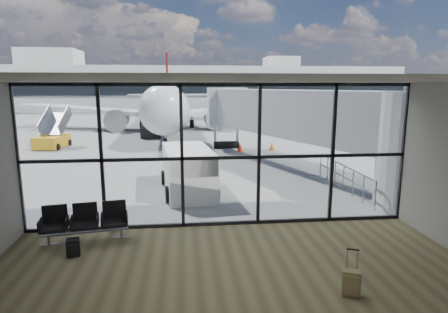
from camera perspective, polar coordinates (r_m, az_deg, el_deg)
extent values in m
plane|color=slate|center=(51.55, -4.94, 5.72)|extent=(220.00, 220.00, 0.00)
cube|color=brown|center=(8.63, 2.35, -19.87)|extent=(12.00, 8.00, 0.01)
cube|color=silver|center=(7.43, 2.62, 11.52)|extent=(12.00, 8.00, 0.02)
cube|color=#ACACA7|center=(4.13, 11.42, -20.73)|extent=(12.00, 0.02, 4.50)
cube|color=white|center=(11.60, -0.49, 0.04)|extent=(12.00, 0.04, 4.50)
cube|color=black|center=(12.20, -0.47, -10.13)|extent=(12.00, 0.12, 0.10)
cube|color=black|center=(11.61, -0.49, -0.21)|extent=(12.00, 0.12, 0.10)
cube|color=black|center=(11.40, -0.51, 10.92)|extent=(12.00, 0.12, 0.10)
cube|color=black|center=(12.53, -28.95, -0.51)|extent=(0.10, 0.12, 4.50)
cube|color=black|center=(11.81, -18.15, -0.31)|extent=(0.10, 0.12, 4.50)
cube|color=black|center=(11.55, -6.43, -0.08)|extent=(0.10, 0.12, 4.50)
cube|color=black|center=(11.78, 5.33, 0.15)|extent=(0.10, 0.12, 4.50)
cube|color=black|center=(12.48, 16.19, 0.36)|extent=(0.10, 0.12, 4.50)
cube|color=black|center=(13.57, 25.61, 0.54)|extent=(0.10, 0.12, 4.50)
cylinder|color=#A0A3A6|center=(15.07, 27.47, 0.71)|extent=(2.80, 2.80, 4.20)
cube|color=#A0A3A6|center=(20.21, 10.21, 6.54)|extent=(7.45, 14.81, 2.40)
cube|color=#A0A3A6|center=(26.56, 0.37, 7.65)|extent=(2.60, 2.20, 2.60)
cylinder|color=gray|center=(26.67, -1.34, 3.13)|extent=(0.20, 0.20, 1.80)
cylinder|color=gray|center=(26.85, 2.07, 3.18)|extent=(0.20, 0.20, 1.80)
cylinder|color=black|center=(26.84, 0.36, 1.78)|extent=(1.80, 0.56, 0.56)
cylinder|color=gray|center=(14.41, 22.05, -5.60)|extent=(0.06, 0.06, 1.10)
cylinder|color=gray|center=(15.17, 20.45, -4.69)|extent=(0.06, 0.06, 1.10)
cylinder|color=gray|center=(15.95, 19.02, -3.86)|extent=(0.06, 0.06, 1.10)
cylinder|color=gray|center=(16.75, 17.72, -3.11)|extent=(0.06, 0.06, 1.10)
cylinder|color=gray|center=(17.55, 16.55, -2.43)|extent=(0.06, 0.06, 1.10)
cylinder|color=gray|center=(18.36, 15.47, -1.81)|extent=(0.06, 0.06, 1.10)
cylinder|color=gray|center=(19.18, 14.49, -1.24)|extent=(0.06, 0.06, 1.10)
cylinder|color=gray|center=(16.63, 17.83, -1.34)|extent=(0.06, 5.40, 0.06)
cylinder|color=gray|center=(16.74, 17.73, -2.95)|extent=(0.06, 5.40, 0.06)
cube|color=#BBBBB6|center=(73.36, -5.40, 10.29)|extent=(80.00, 12.00, 8.00)
cube|color=black|center=(67.26, -5.32, 10.27)|extent=(80.00, 0.20, 2.40)
cube|color=#BBBBB6|center=(77.30, -24.89, 13.48)|extent=(10.00, 8.00, 3.00)
cube|color=#BBBBB6|center=(75.94, 8.67, 14.01)|extent=(6.00, 6.00, 2.00)
cylinder|color=#382619|center=(91.59, -30.90, 7.36)|extent=(0.50, 0.50, 3.06)
cylinder|color=#382619|center=(89.27, -27.38, 7.75)|extent=(0.50, 0.50, 3.42)
sphere|color=black|center=(89.24, -27.61, 10.42)|extent=(6.27, 6.27, 6.27)
cylinder|color=#382619|center=(87.32, -23.65, 7.77)|extent=(0.50, 0.50, 2.70)
sphere|color=black|center=(87.27, -23.82, 9.93)|extent=(4.95, 4.95, 4.95)
cylinder|color=#382619|center=(85.73, -19.80, 8.11)|extent=(0.50, 0.50, 3.06)
sphere|color=black|center=(85.69, -19.96, 10.61)|extent=(5.61, 5.61, 5.61)
cylinder|color=#382619|center=(84.53, -15.81, 8.43)|extent=(0.50, 0.50, 3.42)
sphere|color=black|center=(84.51, -15.96, 11.26)|extent=(6.27, 6.27, 6.27)
cube|color=gray|center=(11.63, -20.36, -10.76)|extent=(2.38, 0.46, 0.04)
cube|color=black|center=(11.67, -24.48, -9.91)|extent=(0.77, 0.73, 0.09)
cube|color=black|center=(11.86, -24.35, -8.12)|extent=(0.68, 0.18, 0.60)
cube|color=black|center=(11.56, -20.42, -9.81)|extent=(0.77, 0.73, 0.09)
cube|color=black|center=(11.75, -20.39, -8.00)|extent=(0.68, 0.18, 0.60)
cube|color=black|center=(11.50, -16.31, -9.65)|extent=(0.77, 0.73, 0.09)
cube|color=black|center=(11.70, -16.36, -7.84)|extent=(0.68, 0.18, 0.60)
cylinder|color=gray|center=(11.82, -25.14, -11.49)|extent=(0.07, 0.07, 0.27)
cylinder|color=gray|center=(11.62, -15.40, -11.21)|extent=(0.07, 0.07, 0.27)
cube|color=black|center=(10.80, -21.99, -12.83)|extent=(0.37, 0.27, 0.45)
cube|color=black|center=(10.68, -22.02, -13.08)|extent=(0.27, 0.12, 0.31)
cylinder|color=black|center=(10.81, -22.05, -11.51)|extent=(0.32, 0.15, 0.08)
cube|color=olive|center=(8.76, 18.81, -17.76)|extent=(0.43, 0.35, 0.56)
cube|color=olive|center=(8.65, 18.85, -18.15)|extent=(0.30, 0.15, 0.42)
cylinder|color=gray|center=(8.63, 18.26, -14.61)|extent=(0.02, 0.02, 0.47)
cylinder|color=gray|center=(8.65, 19.68, -14.66)|extent=(0.02, 0.02, 0.47)
cube|color=black|center=(8.54, 19.06, -13.25)|extent=(0.24, 0.12, 0.02)
cylinder|color=black|center=(8.97, 17.97, -18.95)|extent=(0.05, 0.07, 0.06)
cylinder|color=black|center=(8.98, 19.37, -18.99)|extent=(0.05, 0.07, 0.06)
cylinder|color=silver|center=(39.80, -8.76, 8.26)|extent=(4.34, 28.28, 3.48)
sphere|color=silver|center=(25.73, -9.11, 7.02)|extent=(3.48, 3.48, 3.48)
cone|color=silver|center=(56.23, -8.57, 9.21)|extent=(3.65, 5.74, 3.48)
cube|color=black|center=(26.27, -9.12, 8.11)|extent=(2.10, 1.19, 0.47)
cube|color=silver|center=(41.65, -19.84, 6.76)|extent=(14.42, 7.01, 1.11)
cylinder|color=black|center=(39.34, -15.86, 5.42)|extent=(2.07, 3.25, 1.97)
cube|color=silver|center=(55.86, -11.71, 9.20)|extent=(5.39, 2.58, 0.17)
cube|color=silver|center=(41.46, 2.48, 7.36)|extent=(14.34, 7.77, 1.11)
cylinder|color=black|center=(39.22, -1.51, 5.80)|extent=(2.07, 3.25, 1.97)
cube|color=silver|center=(55.81, -5.45, 9.37)|extent=(5.42, 2.87, 0.17)
cube|color=#52110B|center=(56.24, -8.66, 12.37)|extent=(0.39, 3.58, 5.64)
cylinder|color=gray|center=(27.81, -8.92, 2.81)|extent=(0.19, 0.19, 1.32)
cylinder|color=black|center=(27.86, -8.90, 2.14)|extent=(0.26, 0.66, 0.66)
cylinder|color=black|center=(40.56, -12.38, 4.79)|extent=(0.45, 0.91, 0.90)
cylinder|color=black|center=(40.49, -4.92, 4.99)|extent=(0.45, 0.91, 0.90)
cube|color=white|center=(15.79, -5.52, -2.08)|extent=(2.30, 4.42, 1.84)
cube|color=black|center=(14.16, -4.78, -1.44)|extent=(1.86, 1.29, 0.65)
cylinder|color=black|center=(14.52, -8.44, -5.72)|extent=(0.30, 0.67, 0.65)
cylinder|color=black|center=(14.75, -1.25, -5.35)|extent=(0.30, 0.67, 0.65)
cylinder|color=black|center=(17.19, -9.11, -3.17)|extent=(0.30, 0.67, 0.65)
cylinder|color=black|center=(17.38, -3.03, -2.89)|extent=(0.30, 0.67, 0.65)
cube|color=black|center=(33.61, -11.19, 3.93)|extent=(1.78, 3.29, 1.05)
cube|color=black|center=(34.79, -11.27, 5.46)|extent=(1.52, 2.74, 1.08)
cylinder|color=black|center=(32.60, -12.44, 3.13)|extent=(0.26, 0.54, 0.53)
cylinder|color=black|center=(32.62, -9.85, 3.22)|extent=(0.26, 0.54, 0.53)
cylinder|color=black|center=(34.69, -12.42, 3.57)|extent=(0.26, 0.54, 0.53)
cylinder|color=black|center=(34.71, -9.98, 3.66)|extent=(0.26, 0.54, 0.53)
cube|color=orange|center=(29.83, -24.73, 2.11)|extent=(1.92, 3.03, 0.83)
cube|color=gray|center=(30.45, -24.28, 4.56)|extent=(1.66, 2.47, 1.53)
cylinder|color=black|center=(29.28, -26.98, 1.31)|extent=(0.25, 0.47, 0.45)
cylinder|color=black|center=(28.59, -24.00, 1.35)|extent=(0.25, 0.47, 0.45)
cylinder|color=black|center=(31.13, -25.33, 1.94)|extent=(0.25, 0.47, 0.45)
cylinder|color=black|center=(30.48, -22.50, 1.99)|extent=(0.25, 0.47, 0.45)
cube|color=red|center=(25.77, 2.46, 0.87)|extent=(0.40, 0.40, 0.03)
cone|color=red|center=(25.73, 2.46, 1.46)|extent=(0.38, 0.38, 0.57)
cube|color=orange|center=(26.46, 7.29, 1.04)|extent=(0.38, 0.38, 0.03)
cone|color=orange|center=(26.42, 7.31, 1.60)|extent=(0.37, 0.37, 0.55)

